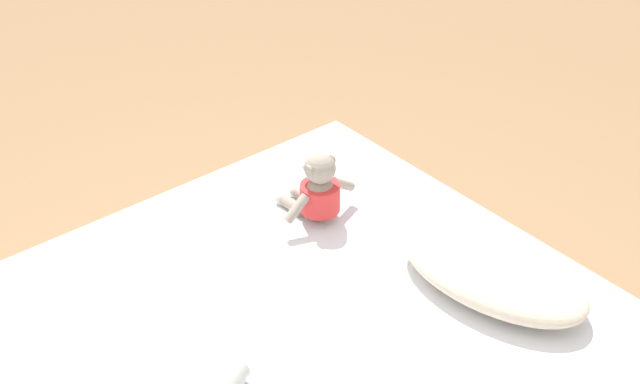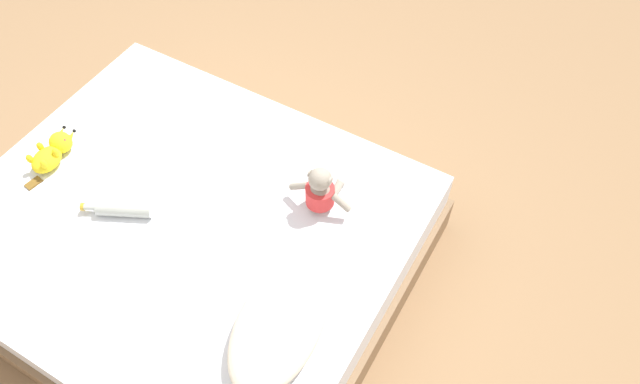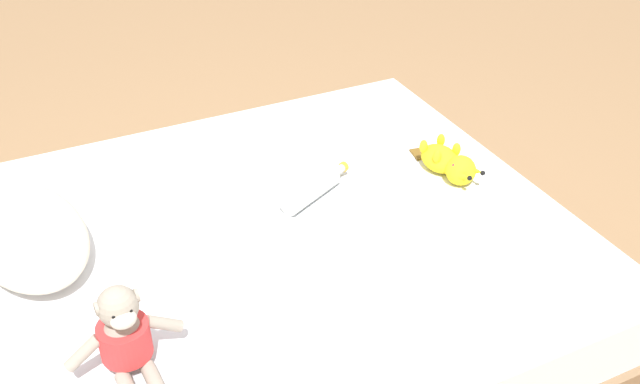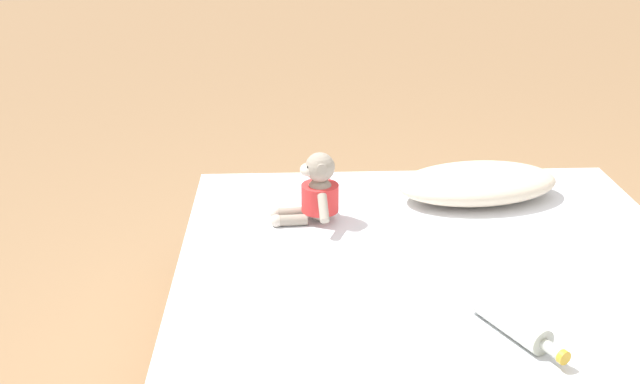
# 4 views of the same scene
# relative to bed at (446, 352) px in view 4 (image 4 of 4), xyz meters

# --- Properties ---
(bed) EXTENTS (1.58, 1.87, 0.39)m
(bed) POSITION_rel_bed_xyz_m (0.00, 0.00, 0.00)
(bed) COLOR #846647
(bed) RESTS_ON ground_plane
(pillow) EXTENTS (0.61, 0.39, 0.12)m
(pillow) POSITION_rel_bed_xyz_m (0.22, 0.63, 0.26)
(pillow) COLOR beige
(pillow) RESTS_ON bed
(plush_monkey) EXTENTS (0.23, 0.29, 0.24)m
(plush_monkey) POSITION_rel_bed_xyz_m (-0.35, 0.47, 0.30)
(plush_monkey) COLOR #9E9384
(plush_monkey) RESTS_ON bed
(glass_bottle) EXTENTS (0.18, 0.29, 0.07)m
(glass_bottle) POSITION_rel_bed_xyz_m (0.11, -0.22, 0.23)
(glass_bottle) COLOR #B7BCB2
(glass_bottle) RESTS_ON bed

